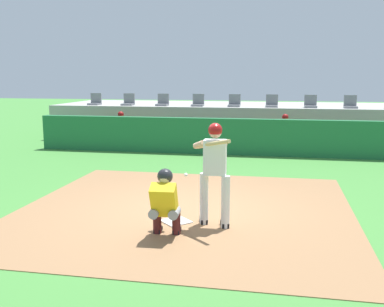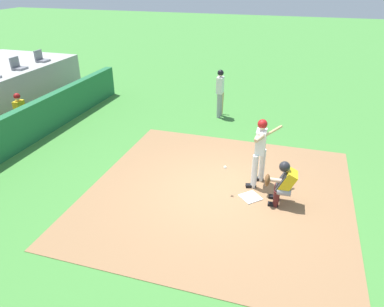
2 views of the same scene
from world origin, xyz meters
name	(u,v)px [view 2 (image 2 of 2)]	position (x,y,z in m)	size (l,w,h in m)	color
ground_plane	(219,193)	(0.00, 0.00, 0.00)	(80.00, 80.00, 0.00)	#428438
dirt_infield	(219,192)	(0.00, 0.00, 0.01)	(6.40, 6.40, 0.01)	#936B47
home_plate	(250,197)	(0.00, -0.80, 0.02)	(0.44, 0.44, 0.02)	white
batter_at_plate	(260,148)	(0.69, -0.86, 1.04)	(0.72, 0.73, 1.80)	silver
catcher_crouched	(282,182)	(-0.02, -1.50, 0.61)	(0.50, 1.75, 1.13)	gray
on_deck_batter	(220,90)	(5.16, 1.20, 1.02)	(0.58, 0.23, 1.79)	#99999E
dugout_wall	(2,139)	(0.00, 6.50, 0.60)	(13.00, 0.30, 1.20)	#1E6638
dugout_player_1	(23,111)	(1.95, 7.34, 0.67)	(0.49, 0.70, 1.30)	#939399
stadium_seat_7	(18,66)	(4.33, 9.38, 1.53)	(0.46, 0.46, 0.48)	slate
stadium_seat_8	(41,58)	(5.78, 9.38, 1.53)	(0.46, 0.46, 0.48)	slate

